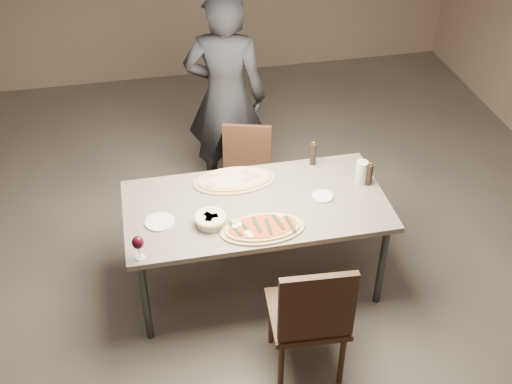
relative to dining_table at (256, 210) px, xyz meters
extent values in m
plane|color=#58524C|center=(0.00, 0.00, -0.69)|extent=(7.00, 7.00, 0.00)
cube|color=slate|center=(0.00, 0.00, 0.04)|extent=(1.80, 0.90, 0.04)
cylinder|color=#333335|center=(-0.82, -0.37, -0.34)|extent=(0.05, 0.05, 0.71)
cylinder|color=#333335|center=(0.82, -0.37, -0.34)|extent=(0.05, 0.05, 0.71)
cylinder|color=#333335|center=(-0.82, 0.37, -0.34)|extent=(0.05, 0.05, 0.71)
cylinder|color=#333335|center=(0.82, 0.37, -0.34)|extent=(0.05, 0.05, 0.71)
ellipsoid|color=white|center=(-0.11, -0.36, 0.10)|extent=(0.05, 0.05, 0.01)
ellipsoid|color=white|center=(-0.19, -0.25, 0.10)|extent=(0.05, 0.05, 0.01)
ellipsoid|color=white|center=(0.12, -0.20, 0.10)|extent=(0.05, 0.05, 0.01)
ellipsoid|color=white|center=(-0.12, -0.33, 0.10)|extent=(0.05, 0.05, 0.01)
ellipsoid|color=white|center=(-0.16, -0.23, 0.10)|extent=(0.05, 0.05, 0.01)
cube|color=#253516|center=(-0.19, -0.27, 0.09)|extent=(0.07, 0.16, 0.01)
cube|color=#253516|center=(-0.12, -0.29, 0.09)|extent=(0.06, 0.16, 0.01)
cube|color=#253516|center=(-0.05, -0.26, 0.09)|extent=(0.04, 0.16, 0.01)
cube|color=#253516|center=(0.02, -0.29, 0.09)|extent=(0.02, 0.16, 0.01)
cube|color=#253516|center=(0.09, -0.26, 0.09)|extent=(0.06, 0.16, 0.01)
cube|color=#253516|center=(0.17, -0.29, 0.09)|extent=(0.04, 0.16, 0.01)
cylinder|color=tan|center=(-0.27, 0.23, 0.09)|extent=(0.07, 0.07, 0.00)
cylinder|color=tan|center=(-0.29, 0.33, 0.09)|extent=(0.07, 0.07, 0.00)
cylinder|color=tan|center=(0.05, 0.27, 0.09)|extent=(0.07, 0.07, 0.00)
cylinder|color=tan|center=(-0.02, 0.24, 0.09)|extent=(0.07, 0.07, 0.00)
cylinder|color=tan|center=(-0.01, 0.32, 0.09)|extent=(0.07, 0.07, 0.00)
cylinder|color=beige|center=(-0.34, -0.16, 0.09)|extent=(0.18, 0.18, 0.07)
torus|color=beige|center=(-0.34, -0.16, 0.12)|extent=(0.21, 0.21, 0.03)
cube|color=#9F7840|center=(-0.31, -0.16, 0.11)|extent=(0.06, 0.05, 0.04)
cube|color=#9F7840|center=(-0.35, -0.13, 0.11)|extent=(0.07, 0.07, 0.04)
cube|color=#9F7840|center=(-0.35, -0.18, 0.11)|extent=(0.06, 0.07, 0.04)
cylinder|color=white|center=(0.47, -0.03, 0.07)|extent=(0.15, 0.15, 0.02)
cylinder|color=#9F9B3A|center=(0.47, -0.03, 0.07)|extent=(0.10, 0.10, 0.00)
cylinder|color=black|center=(0.83, 0.06, 0.13)|extent=(0.04, 0.04, 0.15)
cylinder|color=black|center=(0.83, 0.06, 0.22)|extent=(0.05, 0.05, 0.02)
sphere|color=gold|center=(0.83, 0.06, 0.23)|extent=(0.02, 0.02, 0.02)
cylinder|color=black|center=(0.51, 0.38, 0.14)|extent=(0.05, 0.05, 0.16)
cylinder|color=black|center=(0.51, 0.38, 0.23)|extent=(0.05, 0.05, 0.02)
sphere|color=gold|center=(0.51, 0.38, 0.25)|extent=(0.02, 0.02, 0.02)
cylinder|color=silver|center=(0.78, 0.09, 0.15)|extent=(0.08, 0.08, 0.18)
cylinder|color=silver|center=(-0.81, -0.38, 0.06)|extent=(0.06, 0.06, 0.01)
cylinder|color=silver|center=(-0.81, -0.38, 0.10)|extent=(0.01, 0.01, 0.08)
ellipsoid|color=#400914|center=(-0.81, -0.38, 0.18)|extent=(0.08, 0.08, 0.09)
cylinder|color=white|center=(-0.66, -0.07, 0.06)|extent=(0.20, 0.20, 0.01)
cube|color=#3D261A|center=(0.16, -0.78, -0.23)|extent=(0.50, 0.50, 0.04)
cylinder|color=#3D261A|center=(-0.04, -0.96, -0.47)|extent=(0.04, 0.04, 0.44)
cylinder|color=#3D261A|center=(0.34, -0.99, -0.47)|extent=(0.04, 0.04, 0.44)
cylinder|color=#3D261A|center=(-0.02, -0.58, -0.47)|extent=(0.04, 0.04, 0.44)
cylinder|color=#3D261A|center=(0.37, -0.61, -0.47)|extent=(0.04, 0.04, 0.44)
cube|color=#3D261A|center=(0.15, -1.00, 0.05)|extent=(0.45, 0.07, 0.49)
cube|color=#3D261A|center=(0.05, 0.66, -0.30)|extent=(0.51, 0.51, 0.04)
cylinder|color=#3D261A|center=(0.26, 0.77, -0.50)|extent=(0.03, 0.03, 0.38)
cylinder|color=#3D261A|center=(-0.06, 0.87, -0.50)|extent=(0.03, 0.03, 0.38)
cylinder|color=#3D261A|center=(0.16, 0.45, -0.50)|extent=(0.03, 0.03, 0.38)
cylinder|color=#3D261A|center=(-0.16, 0.55, -0.50)|extent=(0.03, 0.03, 0.38)
cube|color=#3D261A|center=(0.10, 0.84, -0.05)|extent=(0.38, 0.15, 0.43)
imported|color=black|center=(0.00, 1.21, 0.22)|extent=(0.76, 0.60, 1.83)
camera|label=1|loc=(-0.70, -3.37, 2.78)|focal=45.00mm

